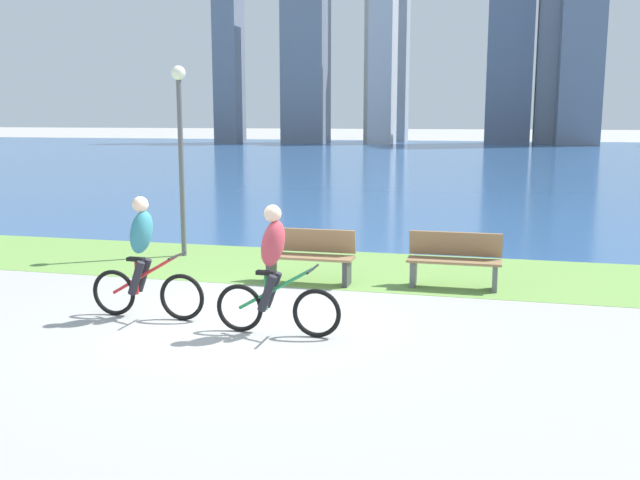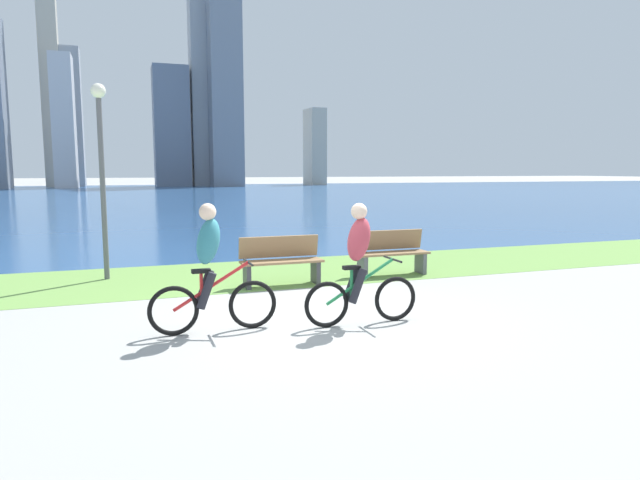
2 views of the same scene
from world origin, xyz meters
The scene contains 9 objects.
ground_plane centered at (0.00, 0.00, 0.00)m, with size 300.00×300.00×0.00m, color #9E9E99.
grass_strip_bayside centered at (0.00, 3.65, 0.00)m, with size 120.00×3.31×0.01m, color #6B9947.
bay_water_surface centered at (0.00, 39.87, 0.00)m, with size 300.00×69.12×0.00m, color #2D568C.
cyclist_lead centered at (0.56, -0.48, 0.83)m, with size 1.65×0.52×1.67m.
cyclist_trailing centered at (-1.41, -0.18, 0.84)m, with size 1.68×0.52×1.69m.
bench_near_path centered at (0.25, 2.40, 0.45)m, with size 1.50×0.47×0.90m.
bench_far_along_path centered at (2.61, 2.65, 0.45)m, with size 1.50×0.47×0.90m.
lamppost_tall centered at (-2.80, 4.07, 2.45)m, with size 0.28×0.28×3.71m.
city_skyline_far_shore centered at (-1.31, 66.15, 9.91)m, with size 50.01×10.64×25.03m.
Camera 1 is at (3.29, -8.89, 2.75)m, focal length 40.19 mm.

